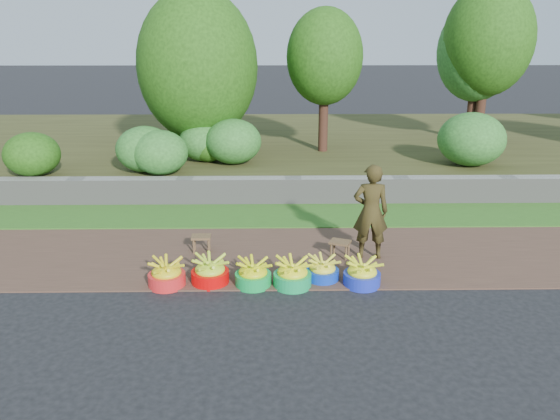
{
  "coord_description": "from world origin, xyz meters",
  "views": [
    {
      "loc": [
        -0.44,
        -6.76,
        3.33
      ],
      "look_at": [
        -0.31,
        1.3,
        0.75
      ],
      "focal_mm": 35.0,
      "sensor_mm": 36.0,
      "label": 1
    }
  ],
  "objects_px": {
    "basin_c": "(253,274)",
    "stool_right": "(340,244)",
    "basin_a": "(167,274)",
    "basin_d": "(292,274)",
    "basin_f": "(362,274)",
    "basin_e": "(323,270)",
    "stool_left": "(201,239)",
    "vendor_woman": "(371,212)",
    "basin_b": "(210,272)"
  },
  "relations": [
    {
      "from": "basin_b",
      "to": "basin_d",
      "type": "bearing_deg",
      "value": -5.36
    },
    {
      "from": "vendor_woman",
      "to": "stool_left",
      "type": "bearing_deg",
      "value": -2.21
    },
    {
      "from": "basin_a",
      "to": "basin_c",
      "type": "relative_size",
      "value": 1.02
    },
    {
      "from": "basin_a",
      "to": "stool_right",
      "type": "height_order",
      "value": "basin_a"
    },
    {
      "from": "basin_d",
      "to": "basin_e",
      "type": "height_order",
      "value": "basin_d"
    },
    {
      "from": "vendor_woman",
      "to": "basin_d",
      "type": "bearing_deg",
      "value": 42.19
    },
    {
      "from": "basin_b",
      "to": "stool_left",
      "type": "relative_size",
      "value": 1.67
    },
    {
      "from": "basin_c",
      "to": "stool_left",
      "type": "bearing_deg",
      "value": 125.38
    },
    {
      "from": "basin_c",
      "to": "vendor_woman",
      "type": "distance_m",
      "value": 2.11
    },
    {
      "from": "basin_b",
      "to": "vendor_woman",
      "type": "relative_size",
      "value": 0.36
    },
    {
      "from": "basin_f",
      "to": "stool_right",
      "type": "bearing_deg",
      "value": 101.26
    },
    {
      "from": "basin_d",
      "to": "stool_right",
      "type": "distance_m",
      "value": 1.25
    },
    {
      "from": "basin_d",
      "to": "vendor_woman",
      "type": "relative_size",
      "value": 0.36
    },
    {
      "from": "basin_a",
      "to": "basin_e",
      "type": "distance_m",
      "value": 2.19
    },
    {
      "from": "stool_left",
      "to": "vendor_woman",
      "type": "relative_size",
      "value": 0.21
    },
    {
      "from": "basin_a",
      "to": "basin_f",
      "type": "distance_m",
      "value": 2.72
    },
    {
      "from": "stool_left",
      "to": "stool_right",
      "type": "bearing_deg",
      "value": -6.97
    },
    {
      "from": "basin_f",
      "to": "stool_right",
      "type": "distance_m",
      "value": 0.98
    },
    {
      "from": "stool_left",
      "to": "stool_right",
      "type": "xyz_separation_m",
      "value": [
        2.19,
        -0.27,
        0.0
      ]
    },
    {
      "from": "basin_a",
      "to": "basin_d",
      "type": "bearing_deg",
      "value": -1.18
    },
    {
      "from": "basin_b",
      "to": "basin_f",
      "type": "distance_m",
      "value": 2.12
    },
    {
      "from": "basin_a",
      "to": "vendor_woman",
      "type": "xyz_separation_m",
      "value": [
        2.98,
        0.96,
        0.59
      ]
    },
    {
      "from": "basin_c",
      "to": "stool_right",
      "type": "relative_size",
      "value": 1.35
    },
    {
      "from": "basin_c",
      "to": "basin_e",
      "type": "distance_m",
      "value": 1.0
    },
    {
      "from": "basin_e",
      "to": "basin_d",
      "type": "bearing_deg",
      "value": -156.36
    },
    {
      "from": "basin_a",
      "to": "basin_c",
      "type": "height_order",
      "value": "basin_a"
    },
    {
      "from": "basin_c",
      "to": "basin_e",
      "type": "height_order",
      "value": "basin_c"
    },
    {
      "from": "basin_b",
      "to": "basin_c",
      "type": "relative_size",
      "value": 1.05
    },
    {
      "from": "basin_a",
      "to": "basin_f",
      "type": "height_order",
      "value": "same"
    },
    {
      "from": "basin_d",
      "to": "stool_right",
      "type": "relative_size",
      "value": 1.41
    },
    {
      "from": "basin_f",
      "to": "basin_b",
      "type": "bearing_deg",
      "value": 177.57
    },
    {
      "from": "vendor_woman",
      "to": "basin_b",
      "type": "bearing_deg",
      "value": 23.68
    },
    {
      "from": "basin_d",
      "to": "basin_e",
      "type": "bearing_deg",
      "value": 23.64
    },
    {
      "from": "basin_a",
      "to": "basin_d",
      "type": "xyz_separation_m",
      "value": [
        1.75,
        -0.04,
        0.0
      ]
    },
    {
      "from": "basin_b",
      "to": "stool_right",
      "type": "height_order",
      "value": "basin_b"
    },
    {
      "from": "basin_d",
      "to": "basin_f",
      "type": "xyz_separation_m",
      "value": [
        0.97,
        0.02,
        -0.0
      ]
    },
    {
      "from": "basin_b",
      "to": "stool_right",
      "type": "bearing_deg",
      "value": 24.33
    },
    {
      "from": "basin_c",
      "to": "basin_a",
      "type": "bearing_deg",
      "value": 179.8
    },
    {
      "from": "basin_f",
      "to": "stool_right",
      "type": "height_order",
      "value": "basin_f"
    },
    {
      "from": "basin_c",
      "to": "vendor_woman",
      "type": "relative_size",
      "value": 0.34
    },
    {
      "from": "stool_right",
      "to": "basin_d",
      "type": "bearing_deg",
      "value": -128.42
    },
    {
      "from": "basin_d",
      "to": "stool_left",
      "type": "relative_size",
      "value": 1.67
    },
    {
      "from": "basin_f",
      "to": "stool_left",
      "type": "bearing_deg",
      "value": 152.67
    },
    {
      "from": "basin_f",
      "to": "stool_right",
      "type": "xyz_separation_m",
      "value": [
        -0.19,
        0.96,
        0.06
      ]
    },
    {
      "from": "stool_right",
      "to": "basin_b",
      "type": "bearing_deg",
      "value": -155.67
    },
    {
      "from": "basin_a",
      "to": "basin_c",
      "type": "bearing_deg",
      "value": -0.2
    },
    {
      "from": "stool_right",
      "to": "basin_f",
      "type": "bearing_deg",
      "value": -78.74
    },
    {
      "from": "vendor_woman",
      "to": "basin_e",
      "type": "bearing_deg",
      "value": 48.52
    },
    {
      "from": "basin_b",
      "to": "stool_left",
      "type": "xyz_separation_m",
      "value": [
        -0.26,
        1.14,
        0.06
      ]
    },
    {
      "from": "basin_e",
      "to": "basin_f",
      "type": "xyz_separation_m",
      "value": [
        0.54,
        -0.17,
        0.02
      ]
    }
  ]
}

